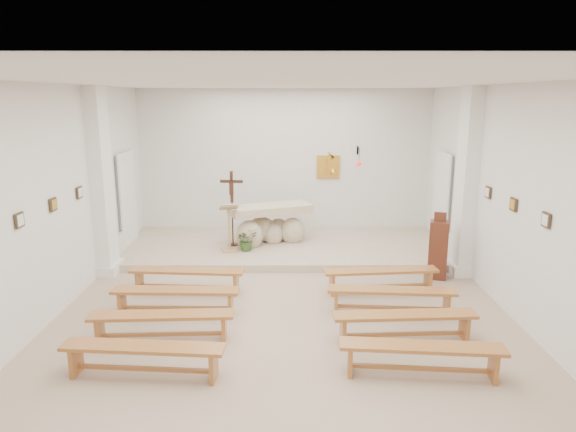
{
  "coord_description": "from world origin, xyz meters",
  "views": [
    {
      "loc": [
        0.05,
        -7.36,
        3.3
      ],
      "look_at": [
        0.07,
        1.6,
        1.21
      ],
      "focal_mm": 32.0,
      "sensor_mm": 36.0,
      "label": 1
    }
  ],
  "objects_px": {
    "bench_right_third": "(404,320)",
    "donation_pedestal": "(438,249)",
    "bench_right_front": "(381,275)",
    "bench_left_second": "(176,295)",
    "bench_left_front": "(187,275)",
    "bench_right_second": "(391,295)",
    "bench_left_fourth": "(144,353)",
    "altar": "(269,227)",
    "lectern": "(229,227)",
    "crucifix_stand": "(232,203)",
    "bench_right_fourth": "(422,353)",
    "bench_left_third": "(162,321)"
  },
  "relations": [
    {
      "from": "bench_left_front",
      "to": "bench_right_fourth",
      "type": "xyz_separation_m",
      "value": [
        3.33,
        -2.75,
        0.0
      ]
    },
    {
      "from": "bench_right_second",
      "to": "bench_right_front",
      "type": "bearing_deg",
      "value": 94.46
    },
    {
      "from": "altar",
      "to": "bench_right_third",
      "type": "relative_size",
      "value": 0.97
    },
    {
      "from": "bench_right_front",
      "to": "bench_left_second",
      "type": "distance_m",
      "value": 3.45
    },
    {
      "from": "bench_left_second",
      "to": "crucifix_stand",
      "type": "bearing_deg",
      "value": 81.97
    },
    {
      "from": "donation_pedestal",
      "to": "bench_right_third",
      "type": "height_order",
      "value": "donation_pedestal"
    },
    {
      "from": "bench_right_front",
      "to": "bench_right_fourth",
      "type": "xyz_separation_m",
      "value": [
        0.0,
        -2.75,
        0.0
      ]
    },
    {
      "from": "crucifix_stand",
      "to": "bench_right_fourth",
      "type": "height_order",
      "value": "crucifix_stand"
    },
    {
      "from": "bench_right_front",
      "to": "bench_right_third",
      "type": "xyz_separation_m",
      "value": [
        -0.0,
        -1.83,
        0.0
      ]
    },
    {
      "from": "crucifix_stand",
      "to": "donation_pedestal",
      "type": "height_order",
      "value": "crucifix_stand"
    },
    {
      "from": "bench_left_front",
      "to": "bench_left_second",
      "type": "bearing_deg",
      "value": -85.65
    },
    {
      "from": "lectern",
      "to": "donation_pedestal",
      "type": "distance_m",
      "value": 4.17
    },
    {
      "from": "altar",
      "to": "bench_right_fourth",
      "type": "distance_m",
      "value": 5.72
    },
    {
      "from": "altar",
      "to": "bench_right_third",
      "type": "bearing_deg",
      "value": -87.21
    },
    {
      "from": "bench_right_front",
      "to": "bench_right_third",
      "type": "height_order",
      "value": "same"
    },
    {
      "from": "bench_left_third",
      "to": "bench_left_fourth",
      "type": "xyz_separation_m",
      "value": [
        -0.0,
        -0.92,
        0.0
      ]
    },
    {
      "from": "lectern",
      "to": "bench_right_front",
      "type": "relative_size",
      "value": 0.52
    },
    {
      "from": "lectern",
      "to": "bench_right_fourth",
      "type": "xyz_separation_m",
      "value": [
        2.81,
        -4.69,
        -0.35
      ]
    },
    {
      "from": "bench_left_fourth",
      "to": "bench_right_fourth",
      "type": "xyz_separation_m",
      "value": [
        3.33,
        0.0,
        0.0
      ]
    },
    {
      "from": "bench_right_third",
      "to": "bench_left_third",
      "type": "bearing_deg",
      "value": 177.01
    },
    {
      "from": "bench_left_second",
      "to": "bench_left_fourth",
      "type": "relative_size",
      "value": 0.99
    },
    {
      "from": "donation_pedestal",
      "to": "bench_left_fourth",
      "type": "xyz_separation_m",
      "value": [
        -4.51,
        -3.48,
        -0.24
      ]
    },
    {
      "from": "bench_left_fourth",
      "to": "altar",
      "type": "bearing_deg",
      "value": 80.58
    },
    {
      "from": "donation_pedestal",
      "to": "bench_right_second",
      "type": "bearing_deg",
      "value": -109.33
    },
    {
      "from": "crucifix_stand",
      "to": "bench_right_fourth",
      "type": "bearing_deg",
      "value": -55.14
    },
    {
      "from": "donation_pedestal",
      "to": "crucifix_stand",
      "type": "bearing_deg",
      "value": 173.76
    },
    {
      "from": "bench_left_second",
      "to": "bench_left_third",
      "type": "height_order",
      "value": "same"
    },
    {
      "from": "lectern",
      "to": "bench_left_third",
      "type": "xyz_separation_m",
      "value": [
        -0.52,
        -3.78,
        -0.35
      ]
    },
    {
      "from": "bench_right_third",
      "to": "donation_pedestal",
      "type": "bearing_deg",
      "value": 62.28
    },
    {
      "from": "bench_right_second",
      "to": "bench_left_third",
      "type": "distance_m",
      "value": 3.45
    },
    {
      "from": "bench_right_front",
      "to": "bench_left_third",
      "type": "height_order",
      "value": "same"
    },
    {
      "from": "lectern",
      "to": "donation_pedestal",
      "type": "relative_size",
      "value": 0.82
    },
    {
      "from": "bench_right_second",
      "to": "bench_right_third",
      "type": "distance_m",
      "value": 0.92
    },
    {
      "from": "bench_left_fourth",
      "to": "bench_right_fourth",
      "type": "height_order",
      "value": "same"
    },
    {
      "from": "bench_left_front",
      "to": "bench_left_fourth",
      "type": "bearing_deg",
      "value": -85.65
    },
    {
      "from": "bench_left_second",
      "to": "bench_left_fourth",
      "type": "height_order",
      "value": "same"
    },
    {
      "from": "crucifix_stand",
      "to": "bench_left_front",
      "type": "relative_size",
      "value": 0.82
    },
    {
      "from": "lectern",
      "to": "donation_pedestal",
      "type": "xyz_separation_m",
      "value": [
        3.99,
        -1.21,
        -0.11
      ]
    },
    {
      "from": "altar",
      "to": "lectern",
      "type": "bearing_deg",
      "value": -162.05
    },
    {
      "from": "bench_left_front",
      "to": "bench_right_second",
      "type": "relative_size",
      "value": 1.0
    },
    {
      "from": "bench_right_second",
      "to": "bench_left_third",
      "type": "xyz_separation_m",
      "value": [
        -3.33,
        -0.92,
        0.0
      ]
    },
    {
      "from": "bench_left_fourth",
      "to": "crucifix_stand",
      "type": "bearing_deg",
      "value": 88.5
    },
    {
      "from": "crucifix_stand",
      "to": "bench_left_front",
      "type": "xyz_separation_m",
      "value": [
        -0.54,
        -2.38,
        -0.78
      ]
    },
    {
      "from": "crucifix_stand",
      "to": "bench_left_fourth",
      "type": "relative_size",
      "value": 0.82
    },
    {
      "from": "bench_left_second",
      "to": "bench_right_third",
      "type": "bearing_deg",
      "value": -14.06
    },
    {
      "from": "lectern",
      "to": "bench_left_second",
      "type": "relative_size",
      "value": 0.53
    },
    {
      "from": "bench_left_third",
      "to": "bench_left_second",
      "type": "bearing_deg",
      "value": 87.45
    },
    {
      "from": "bench_left_third",
      "to": "bench_right_fourth",
      "type": "bearing_deg",
      "value": -17.91
    },
    {
      "from": "bench_left_third",
      "to": "bench_left_fourth",
      "type": "distance_m",
      "value": 0.92
    },
    {
      "from": "bench_right_front",
      "to": "bench_right_third",
      "type": "distance_m",
      "value": 1.83
    }
  ]
}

